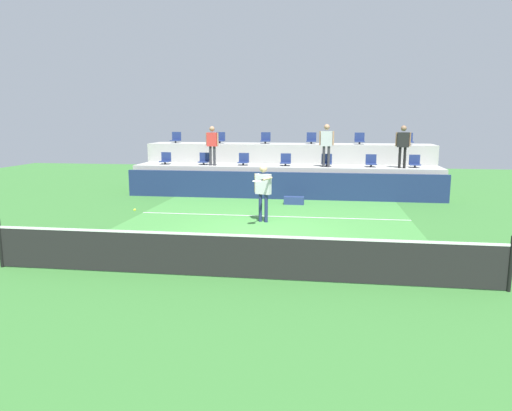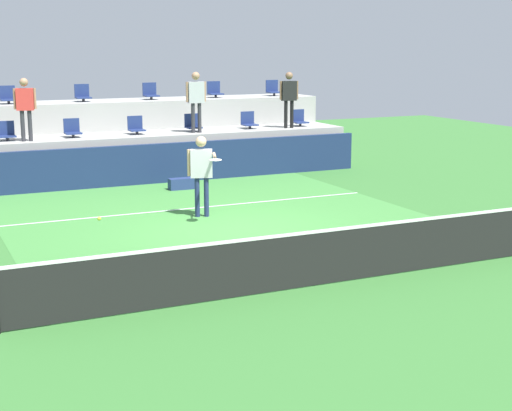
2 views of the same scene
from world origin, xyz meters
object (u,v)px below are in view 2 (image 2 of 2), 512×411
Objects in this scene: tennis_player at (202,167)px; equipment_bag at (183,184)px; stadium_chair_lower_mid_left at (72,130)px; stadium_chair_upper_mid_right at (150,93)px; spectator_in_grey at (289,94)px; spectator_in_white at (196,96)px; tennis_ball at (99,219)px; stadium_chair_upper_left at (8,96)px; stadium_chair_upper_right at (215,91)px; spectator_leaning_on_rail at (25,103)px; stadium_chair_lower_left at (7,133)px; stadium_chair_upper_mid_left at (83,94)px; stadium_chair_lower_right at (249,122)px; stadium_chair_lower_center at (136,127)px; stadium_chair_upper_far_right at (273,89)px; stadium_chair_lower_mid_right at (193,124)px; stadium_chair_lower_far_right at (299,119)px.

equipment_bag is (0.74, 3.36, -0.97)m from tennis_player.
stadium_chair_lower_mid_left is 3.47m from stadium_chair_upper_mid_right.
tennis_player is 7.42m from spectator_in_grey.
spectator_in_white is 9.76m from tennis_ball.
stadium_chair_upper_left and stadium_chair_upper_right have the same top height.
spectator_in_white reaches higher than stadium_chair_lower_mid_left.
spectator_leaning_on_rail is at bearing -86.15° from stadium_chair_upper_left.
stadium_chair_lower_mid_left is 1.00× the size of stadium_chair_upper_left.
tennis_player reaches higher than stadium_chair_lower_left.
stadium_chair_upper_right is at bearing 0.00° from stadium_chair_upper_mid_left.
spectator_in_grey is at bearing -3.34° from stadium_chair_lower_mid_left.
tennis_player is 1.06× the size of spectator_in_grey.
stadium_chair_upper_right is (5.00, 1.80, 0.85)m from stadium_chair_lower_mid_left.
equipment_bag is at bearing -30.32° from stadium_chair_lower_left.
stadium_chair_lower_right is at bearing 52.03° from tennis_ball.
stadium_chair_upper_right is at bearing 14.91° from stadium_chair_lower_left.
stadium_chair_upper_left is 0.29× the size of tennis_player.
spectator_in_grey reaches higher than stadium_chair_lower_center.
tennis_player is at bearing -92.02° from stadium_chair_lower_center.
stadium_chair_lower_left is 0.29× the size of tennis_player.
stadium_chair_upper_mid_right is 4.27m from stadium_chair_upper_far_right.
spectator_leaning_on_rail is (0.47, -0.38, 0.79)m from stadium_chair_lower_left.
stadium_chair_upper_right is 0.29× the size of tennis_player.
stadium_chair_lower_center is 3.57m from stadium_chair_lower_right.
spectator_leaning_on_rail is 24.56× the size of tennis_ball.
stadium_chair_lower_mid_right is at bearing 0.00° from stadium_chair_lower_center.
stadium_chair_lower_center is at bearing 167.36° from spectator_in_white.
stadium_chair_lower_left is 0.68× the size of equipment_bag.
stadium_chair_lower_far_right is at bearing -15.66° from stadium_chair_upper_mid_left.
spectator_in_grey is at bearing -54.20° from stadium_chair_upper_right.
stadium_chair_upper_far_right reaches higher than stadium_chair_lower_mid_right.
tennis_ball is at bearing -111.96° from stadium_chair_upper_mid_right.
stadium_chair_upper_mid_right is at bearing 0.00° from stadium_chair_upper_mid_left.
stadium_chair_lower_left is 1.00× the size of stadium_chair_upper_mid_right.
spectator_leaning_on_rail reaches higher than stadium_chair_lower_center.
stadium_chair_lower_mid_left is 2.12m from stadium_chair_upper_mid_left.
stadium_chair_lower_right is (7.15, 0.00, 0.00)m from stadium_chair_lower_left.
stadium_chair_lower_far_right is 0.68× the size of equipment_bag.
stadium_chair_upper_far_right is at bearing 41.57° from equipment_bag.
stadium_chair_lower_right is 1.00× the size of stadium_chair_upper_right.
spectator_in_grey is (-0.57, -0.38, 0.82)m from stadium_chair_lower_far_right.
spectator_in_grey is at bearing 46.18° from tennis_ball.
stadium_chair_lower_mid_right is 1.00× the size of stadium_chair_upper_right.
stadium_chair_lower_right is at bearing -77.85° from stadium_chair_upper_right.
tennis_ball is at bearing -134.50° from stadium_chair_lower_far_right.
spectator_in_grey is (-0.53, -2.18, -0.03)m from stadium_chair_upper_far_right.
stadium_chair_lower_far_right reaches higher than tennis_ball.
tennis_player reaches higher than stadium_chair_lower_far_right.
stadium_chair_lower_mid_right is (5.32, 0.00, 0.00)m from stadium_chair_lower_left.
tennis_player is at bearing -59.68° from stadium_chair_lower_left.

